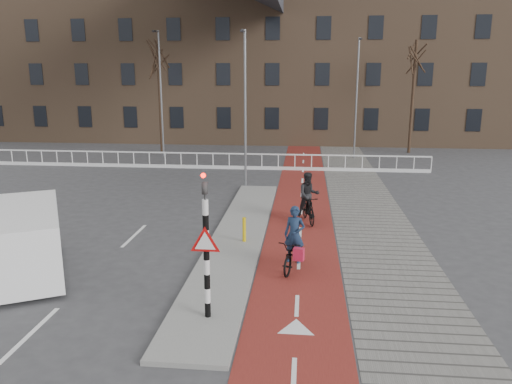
# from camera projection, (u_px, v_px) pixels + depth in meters

# --- Properties ---
(ground) EXTENTS (120.00, 120.00, 0.00)m
(ground) POSITION_uv_depth(u_px,v_px,m) (243.00, 287.00, 13.79)
(ground) COLOR #38383A
(ground) RESTS_ON ground
(bike_lane) EXTENTS (2.50, 60.00, 0.01)m
(bike_lane) POSITION_uv_depth(u_px,v_px,m) (302.00, 199.00, 23.32)
(bike_lane) COLOR maroon
(bike_lane) RESTS_ON ground
(sidewalk) EXTENTS (3.00, 60.00, 0.01)m
(sidewalk) POSITION_uv_depth(u_px,v_px,m) (362.00, 200.00, 23.05)
(sidewalk) COLOR slate
(sidewalk) RESTS_ON ground
(curb_island) EXTENTS (1.80, 16.00, 0.12)m
(curb_island) POSITION_uv_depth(u_px,v_px,m) (238.00, 238.00, 17.72)
(curb_island) COLOR gray
(curb_island) RESTS_ON ground
(traffic_signal) EXTENTS (0.80, 0.80, 3.68)m
(traffic_signal) POSITION_uv_depth(u_px,v_px,m) (206.00, 242.00, 11.43)
(traffic_signal) COLOR black
(traffic_signal) RESTS_ON curb_island
(bollard) EXTENTS (0.12, 0.12, 0.85)m
(bollard) POSITION_uv_depth(u_px,v_px,m) (244.00, 229.00, 17.05)
(bollard) COLOR gold
(bollard) RESTS_ON curb_island
(cyclist_near) EXTENTS (1.11, 1.98, 1.96)m
(cyclist_near) POSITION_uv_depth(u_px,v_px,m) (294.00, 249.00, 14.84)
(cyclist_near) COLOR black
(cyclist_near) RESTS_ON bike_lane
(cyclist_far) EXTENTS (0.99, 1.94, 2.00)m
(cyclist_far) POSITION_uv_depth(u_px,v_px,m) (308.00, 202.00, 19.49)
(cyclist_far) COLOR black
(cyclist_far) RESTS_ON bike_lane
(van) EXTENTS (3.77, 4.89, 1.96)m
(van) POSITION_uv_depth(u_px,v_px,m) (26.00, 240.00, 14.48)
(van) COLOR white
(van) RESTS_ON ground
(railing) EXTENTS (28.00, 0.10, 0.99)m
(railing) POSITION_uv_depth(u_px,v_px,m) (197.00, 163.00, 30.65)
(railing) COLOR silver
(railing) RESTS_ON ground
(townhouse_row) EXTENTS (46.00, 10.00, 15.90)m
(townhouse_row) POSITION_uv_depth(u_px,v_px,m) (254.00, 48.00, 43.20)
(townhouse_row) COLOR #7F6047
(townhouse_row) RESTS_ON ground
(tree_mid) EXTENTS (0.25, 0.25, 7.89)m
(tree_mid) POSITION_uv_depth(u_px,v_px,m) (160.00, 98.00, 35.56)
(tree_mid) COLOR black
(tree_mid) RESTS_ON ground
(tree_right) EXTENTS (0.21, 0.21, 7.98)m
(tree_right) POSITION_uv_depth(u_px,v_px,m) (413.00, 98.00, 35.73)
(tree_right) COLOR black
(tree_right) RESTS_ON ground
(streetlight_near) EXTENTS (0.12, 0.12, 7.76)m
(streetlight_near) POSITION_uv_depth(u_px,v_px,m) (245.00, 111.00, 24.66)
(streetlight_near) COLOR slate
(streetlight_near) RESTS_ON ground
(streetlight_left) EXTENTS (0.12, 0.12, 8.49)m
(streetlight_left) POSITION_uv_depth(u_px,v_px,m) (161.00, 95.00, 34.18)
(streetlight_left) COLOR slate
(streetlight_left) RESTS_ON ground
(streetlight_right) EXTENTS (0.12, 0.12, 7.97)m
(streetlight_right) POSITION_uv_depth(u_px,v_px,m) (356.00, 99.00, 33.46)
(streetlight_right) COLOR slate
(streetlight_right) RESTS_ON ground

